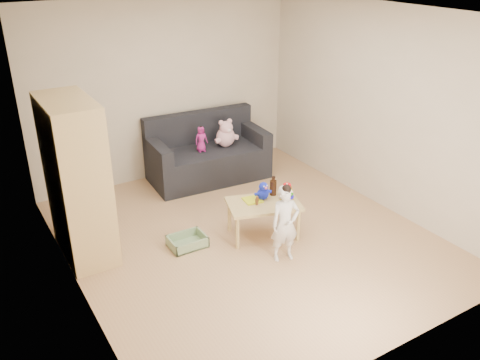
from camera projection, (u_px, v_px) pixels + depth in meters
room at (248, 136)px, 5.59m from camera, size 4.50×4.50×4.50m
wardrobe at (77, 180)px, 5.48m from camera, size 0.50×1.00×1.80m
sofa at (208, 163)px, 7.58m from camera, size 1.77×0.97×0.48m
play_table at (263, 219)px, 6.08m from camera, size 0.97×0.77×0.44m
storage_bin at (187, 241)px, 5.93m from camera, size 0.42×0.32×0.13m
toddler at (285, 225)px, 5.55m from camera, size 0.36×0.28×0.87m
pink_bear at (226, 135)px, 7.49m from camera, size 0.32×0.28×0.35m
doll at (201, 139)px, 7.29m from camera, size 0.20×0.14×0.37m
ring_stacker at (287, 193)px, 6.04m from camera, size 0.18×0.18×0.21m
brown_bottle at (273, 187)px, 6.14m from camera, size 0.08×0.08×0.24m
blue_plush at (263, 190)px, 6.03m from camera, size 0.24×0.23×0.23m
wooden_figure at (257, 201)px, 5.91m from camera, size 0.05×0.04×0.12m
yellow_book at (253, 200)px, 6.04m from camera, size 0.23×0.23×0.02m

